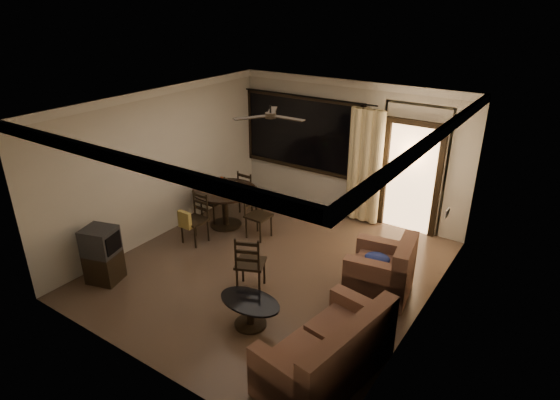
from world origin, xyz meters
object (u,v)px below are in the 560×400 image
Objects in this scene: tv_cabinet at (102,255)px; coffee_table at (250,309)px; armchair at (383,272)px; sofa at (330,355)px; side_chair at (251,273)px; dining_chair_east at (258,224)px; dining_table at (225,197)px; dining_chair_south at (195,227)px; dining_chair_north at (250,200)px; dining_chair_west at (214,208)px.

coffee_table is at bearing -8.03° from tv_cabinet.
armchair is 1.14× the size of coffee_table.
sofa is at bearing -14.96° from tv_cabinet.
coffee_table is 0.88m from side_chair.
sofa is at bearing -11.10° from coffee_table.
sofa is at bearing 129.58° from side_chair.
dining_chair_east is 3.78m from sofa.
side_chair is at bearing 10.88° from tv_cabinet.
tv_cabinet is 1.00× the size of coffee_table.
dining_table is 1.32× the size of dining_chair_south.
coffee_table is at bearing 129.22° from dining_chair_north.
dining_chair_south is 1.80m from tv_cabinet.
tv_cabinet is at bearing -171.08° from coffee_table.
side_chair is at bearing 129.37° from dining_chair_north.
armchair is at bearing 84.88° from dining_chair_west.
dining_chair_north is (0.02, 0.79, -0.34)m from dining_table.
dining_chair_west is at bearing 139.76° from coffee_table.
sofa is 1.72× the size of armchair.
dining_chair_south is 1.64m from dining_chair_north.
dining_chair_south is at bearing 62.90° from tv_cabinet.
dining_chair_south reaches higher than tv_cabinet.
side_chair reaches higher than sofa.
tv_cabinet is at bearing -97.52° from dining_table.
dining_chair_east is at bearing 136.76° from dining_chair_north.
armchair is (-0.17, 2.03, 0.02)m from sofa.
dining_chair_south is at bearing -92.01° from dining_table.
armchair is (3.88, -0.48, 0.10)m from dining_chair_west.
dining_table is 1.34× the size of coffee_table.
dining_chair_east is 2.63m from coffee_table.
dining_chair_south is 1.00× the size of dining_chair_north.
side_chair is (0.94, -1.47, 0.01)m from dining_chair_east.
sofa reaches higher than coffee_table.
dining_table is 2.65m from tv_cabinet.
dining_chair_north is 3.76m from coffee_table.
dining_chair_south is 0.89× the size of armchair.
dining_table reaches higher than dining_chair_west.
side_chair is (-1.76, -1.05, -0.09)m from armchair.
dining_chair_north is at bearing 127.31° from coffee_table.
armchair is (3.57, 0.41, 0.08)m from dining_chair_south.
dining_chair_west is 1.00× the size of dining_chair_east.
dining_chair_east is 1.00× the size of dining_chair_north.
dining_chair_east is at bearing 45.70° from dining_chair_south.
sofa is 1.86× the size of side_chair.
dining_chair_south is at bearing 165.49° from sofa.
sofa is (2.87, -2.45, 0.08)m from dining_chair_east.
tv_cabinet is at bearing 1.68° from dining_chair_west.
armchair reaches higher than dining_chair_north.
tv_cabinet is at bearing 4.32° from side_chair.
armchair is (2.71, -0.42, 0.10)m from dining_chair_east.
dining_chair_west is 0.89× the size of armchair.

